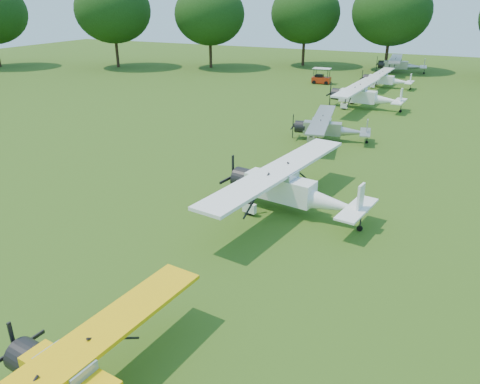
# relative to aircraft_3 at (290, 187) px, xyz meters

# --- Properties ---
(ground) EXTENTS (160.00, 160.00, 0.00)m
(ground) POSITION_rel_aircraft_3_xyz_m (-1.53, -4.40, -1.41)
(ground) COLOR #305114
(ground) RESTS_ON ground
(tree_belt) EXTENTS (137.36, 130.27, 14.52)m
(tree_belt) POSITION_rel_aircraft_3_xyz_m (2.04, -4.24, 6.62)
(tree_belt) COLOR black
(tree_belt) RESTS_ON ground
(aircraft_3) EXTENTS (7.74, 12.25, 2.41)m
(aircraft_3) POSITION_rel_aircraft_3_xyz_m (0.00, 0.00, 0.00)
(aircraft_3) COLOR white
(aircraft_3) RESTS_ON ground
(aircraft_4) EXTENTS (5.98, 9.47, 1.86)m
(aircraft_4) POSITION_rel_aircraft_3_xyz_m (-1.65, 13.38, -0.32)
(aircraft_4) COLOR #B5B5B9
(aircraft_4) RESTS_ON ground
(aircraft_5) EXTENTS (7.37, 11.74, 2.31)m
(aircraft_5) POSITION_rel_aircraft_3_xyz_m (-1.49, 25.59, -0.06)
(aircraft_5) COLOR white
(aircraft_5) RESTS_ON ground
(aircraft_6) EXTENTS (6.08, 9.67, 1.91)m
(aircraft_6) POSITION_rel_aircraft_3_xyz_m (-1.40, 37.94, -0.29)
(aircraft_6) COLOR white
(aircraft_6) RESTS_ON ground
(aircraft_7) EXTENTS (6.93, 11.03, 2.17)m
(aircraft_7) POSITION_rel_aircraft_3_xyz_m (-1.50, 50.86, -0.14)
(aircraft_7) COLOR #B5B5B9
(aircraft_7) RESTS_ON ground
(golf_cart) EXTENTS (2.30, 1.49, 1.91)m
(golf_cart) POSITION_rel_aircraft_3_xyz_m (-9.11, 37.42, -0.77)
(golf_cart) COLOR #BA280D
(golf_cart) RESTS_ON ground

